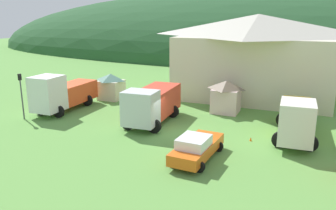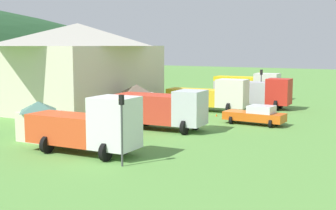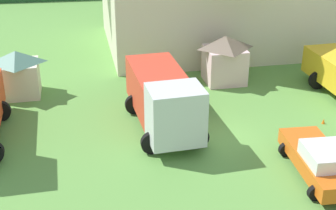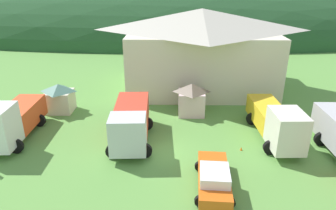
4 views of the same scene
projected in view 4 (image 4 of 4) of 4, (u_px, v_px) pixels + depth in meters
The scene contains 10 objects.
ground_plane at pixel (160, 151), 23.18m from camera, with size 200.00×200.00×0.00m, color #5B9342.
forested_hill_backdrop at pixel (171, 28), 79.63m from camera, with size 153.23×60.00×29.54m, color #234C28.
depot_building at pixel (201, 48), 35.19m from camera, with size 17.12×12.69×8.95m.
play_shed_cream at pixel (60, 97), 29.59m from camera, with size 2.56×2.36×2.78m.
play_shed_pink at pixel (191, 98), 29.00m from camera, with size 2.60×2.53×3.02m.
heavy_rig_white at pixel (11, 120), 24.04m from camera, with size 3.18×7.44×3.67m.
tow_truck_silver at pixel (131, 122), 23.91m from camera, with size 3.57×7.41×3.24m.
heavy_rig_striped at pixel (276, 122), 24.13m from camera, with size 3.21×8.36×3.33m.
service_pickup_orange at pixel (214, 178), 18.77m from camera, with size 2.53×5.25×1.66m.
traffic_cone_near_pickup at pixel (241, 150), 23.34m from camera, with size 0.36×0.36×0.57m, color orange.
Camera 4 is at (1.01, -20.05, 12.12)m, focal length 33.05 mm.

